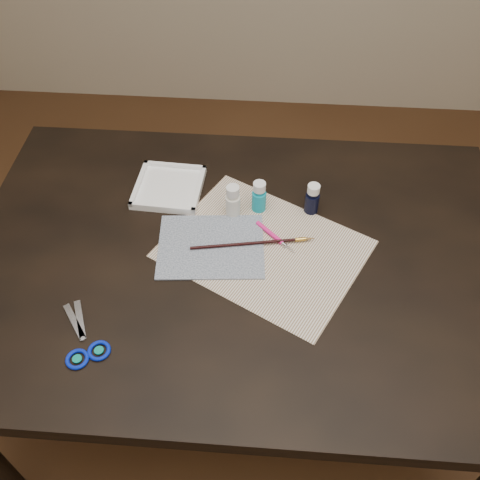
# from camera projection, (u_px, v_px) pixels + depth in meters

# --- Properties ---
(ground) EXTENTS (3.50, 3.50, 0.02)m
(ground) POSITION_uv_depth(u_px,v_px,m) (240.00, 397.00, 1.83)
(ground) COLOR #422614
(ground) RESTS_ON ground
(table) EXTENTS (1.30, 0.90, 0.75)m
(table) POSITION_uv_depth(u_px,v_px,m) (240.00, 338.00, 1.54)
(table) COLOR black
(table) RESTS_ON ground
(paper) EXTENTS (0.55, 0.51, 0.00)m
(paper) POSITION_uv_depth(u_px,v_px,m) (264.00, 249.00, 1.27)
(paper) COLOR silver
(paper) RESTS_ON table
(canvas) EXTENTS (0.27, 0.22, 0.00)m
(canvas) POSITION_uv_depth(u_px,v_px,m) (211.00, 246.00, 1.27)
(canvas) COLOR #122238
(canvas) RESTS_ON paper
(paint_bottle_white) EXTENTS (0.05, 0.05, 0.09)m
(paint_bottle_white) POSITION_uv_depth(u_px,v_px,m) (233.00, 201.00, 1.31)
(paint_bottle_white) COLOR white
(paint_bottle_white) RESTS_ON table
(paint_bottle_cyan) EXTENTS (0.04, 0.04, 0.09)m
(paint_bottle_cyan) POSITION_uv_depth(u_px,v_px,m) (259.00, 196.00, 1.33)
(paint_bottle_cyan) COLOR #119DB3
(paint_bottle_cyan) RESTS_ON table
(paint_bottle_navy) EXTENTS (0.05, 0.05, 0.09)m
(paint_bottle_navy) POSITION_uv_depth(u_px,v_px,m) (312.00, 199.00, 1.32)
(paint_bottle_navy) COLOR black
(paint_bottle_navy) RESTS_ON table
(paintbrush) EXTENTS (0.30, 0.06, 0.01)m
(paintbrush) POSITION_uv_depth(u_px,v_px,m) (254.00, 243.00, 1.27)
(paintbrush) COLOR black
(paintbrush) RESTS_ON canvas
(craft_knife) EXTENTS (0.10, 0.10, 0.01)m
(craft_knife) POSITION_uv_depth(u_px,v_px,m) (276.00, 238.00, 1.28)
(craft_knife) COLOR #F21E80
(craft_knife) RESTS_ON paper
(scissors) EXTENTS (0.18, 0.20, 0.01)m
(scissors) POSITION_uv_depth(u_px,v_px,m) (78.00, 334.00, 1.11)
(scissors) COLOR silver
(scissors) RESTS_ON table
(palette_tray) EXTENTS (0.18, 0.18, 0.02)m
(palette_tray) POSITION_uv_depth(u_px,v_px,m) (169.00, 187.00, 1.40)
(palette_tray) COLOR white
(palette_tray) RESTS_ON table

